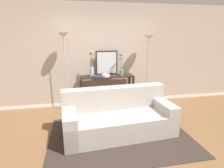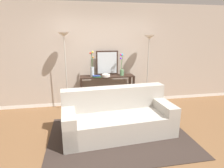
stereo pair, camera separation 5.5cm
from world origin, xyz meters
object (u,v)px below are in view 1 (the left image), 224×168
at_px(vase_tall_flowers, 92,69).
at_px(floor_lamp_left, 64,51).
at_px(couch, 118,118).
at_px(wall_mirror, 107,63).
at_px(book_row_under_console, 90,105).
at_px(book_stack, 96,76).
at_px(console_table, 107,85).
at_px(fruit_bowl, 106,75).
at_px(floor_lamp_right, 148,51).
at_px(vase_short_flowers, 121,69).

bearing_deg(vase_tall_flowers, floor_lamp_left, -174.93).
relative_size(couch, wall_mirror, 3.43).
bearing_deg(floor_lamp_left, book_row_under_console, 8.14).
bearing_deg(book_stack, console_table, 20.07).
xyz_separation_m(vase_tall_flowers, book_stack, (0.10, -0.08, -0.18)).
bearing_deg(fruit_bowl, book_stack, 177.22).
height_order(wall_mirror, fruit_bowl, wall_mirror).
height_order(floor_lamp_right, fruit_bowl, floor_lamp_right).
height_order(fruit_bowl, book_stack, fruit_bowl).
height_order(console_table, vase_short_flowers, vase_short_flowers).
height_order(console_table, floor_lamp_left, floor_lamp_left).
bearing_deg(vase_short_flowers, floor_lamp_left, -177.69).
height_order(couch, vase_short_flowers, vase_short_flowers).
bearing_deg(vase_tall_flowers, console_table, 3.81).
relative_size(floor_lamp_left, floor_lamp_right, 1.03).
xyz_separation_m(fruit_bowl, book_row_under_console, (-0.41, 0.12, -0.84)).
xyz_separation_m(wall_mirror, book_row_under_console, (-0.48, -0.15, -1.12)).
relative_size(couch, fruit_bowl, 10.54).
bearing_deg(book_stack, couch, -78.36).
height_order(floor_lamp_left, floor_lamp_right, floor_lamp_left).
xyz_separation_m(couch, floor_lamp_left, (-1.02, 1.34, 1.22)).
bearing_deg(vase_short_flowers, book_row_under_console, 178.23).
distance_m(console_table, vase_tall_flowers, 0.61).
distance_m(couch, console_table, 1.45).
bearing_deg(fruit_bowl, vase_tall_flowers, 165.17).
bearing_deg(floor_lamp_left, console_table, 4.59).
relative_size(console_table, floor_lamp_right, 0.75).
xyz_separation_m(couch, wall_mirror, (0.04, 1.58, 0.87)).
relative_size(fruit_bowl, book_stack, 0.99).
bearing_deg(wall_mirror, console_table, -99.84).
xyz_separation_m(wall_mirror, book_stack, (-0.31, -0.26, -0.30)).
distance_m(vase_tall_flowers, vase_short_flowers, 0.78).
distance_m(fruit_bowl, book_stack, 0.24).
distance_m(couch, book_stack, 1.46).
bearing_deg(book_stack, vase_tall_flowers, 142.29).
relative_size(couch, book_row_under_console, 8.59).
bearing_deg(floor_lamp_left, book_stack, -1.64).
xyz_separation_m(console_table, wall_mirror, (0.03, 0.15, 0.58)).
relative_size(wall_mirror, vase_tall_flowers, 0.98).
relative_size(floor_lamp_left, vase_tall_flowers, 3.00).
bearing_deg(couch, wall_mirror, 88.45).
bearing_deg(couch, floor_lamp_right, 50.56).
height_order(console_table, floor_lamp_right, floor_lamp_right).
distance_m(couch, floor_lamp_right, 2.10).
height_order(console_table, book_stack, book_stack).
distance_m(wall_mirror, fruit_bowl, 0.40).
bearing_deg(wall_mirror, floor_lamp_left, -167.41).
bearing_deg(console_table, book_row_under_console, -180.00).
height_order(wall_mirror, vase_tall_flowers, vase_tall_flowers).
bearing_deg(fruit_bowl, couch, -88.63).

